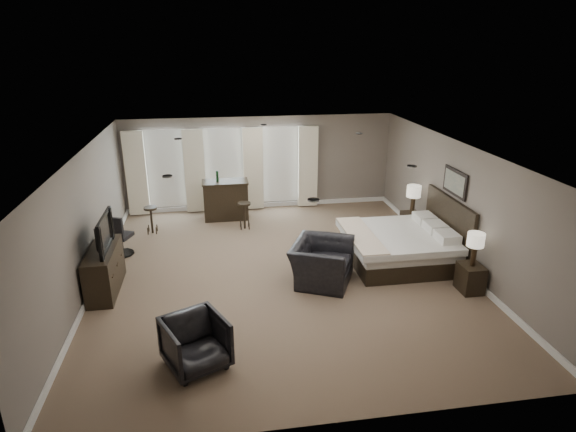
{
  "coord_description": "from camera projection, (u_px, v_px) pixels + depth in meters",
  "views": [
    {
      "loc": [
        -1.28,
        -8.91,
        4.58
      ],
      "look_at": [
        0.2,
        0.4,
        1.1
      ],
      "focal_mm": 30.0,
      "sensor_mm": 36.0,
      "label": 1
    }
  ],
  "objects": [
    {
      "name": "room",
      "position": [
        281.0,
        214.0,
        9.58
      ],
      "size": [
        7.6,
        8.6,
        2.64
      ],
      "color": "brown",
      "rests_on": "ground"
    },
    {
      "name": "bar_counter",
      "position": [
        226.0,
        200.0,
        12.89
      ],
      "size": [
        1.21,
        0.63,
        1.05
      ],
      "primitive_type": "cube",
      "color": "black",
      "rests_on": "ground"
    },
    {
      "name": "bed",
      "position": [
        400.0,
        232.0,
        10.28
      ],
      "size": [
        2.21,
        2.11,
        1.41
      ],
      "primitive_type": "cube",
      "color": "silver",
      "rests_on": "ground"
    },
    {
      "name": "lamp_far",
      "position": [
        413.0,
        200.0,
        11.69
      ],
      "size": [
        0.34,
        0.34,
        0.71
      ],
      "primitive_type": "cube",
      "color": "beige",
      "rests_on": "nightstand_far"
    },
    {
      "name": "nightstand_far",
      "position": [
        411.0,
        224.0,
        11.9
      ],
      "size": [
        0.41,
        0.51,
        0.55
      ],
      "primitive_type": "cube",
      "color": "black",
      "rests_on": "ground"
    },
    {
      "name": "bar_stool_left",
      "position": [
        152.0,
        220.0,
        11.97
      ],
      "size": [
        0.41,
        0.41,
        0.69
      ],
      "primitive_type": "cube",
      "rotation": [
        0.0,
        0.0,
        -0.34
      ],
      "color": "black",
      "rests_on": "ground"
    },
    {
      "name": "tv",
      "position": [
        101.0,
        246.0,
        9.0
      ],
      "size": [
        0.66,
        1.15,
        0.15
      ],
      "primitive_type": "imported",
      "rotation": [
        0.0,
        0.0,
        1.57
      ],
      "color": "black",
      "rests_on": "dresser"
    },
    {
      "name": "dresser",
      "position": [
        105.0,
        270.0,
        9.18
      ],
      "size": [
        0.48,
        1.5,
        0.87
      ],
      "primitive_type": "cube",
      "color": "black",
      "rests_on": "ground"
    },
    {
      "name": "nightstand_near",
      "position": [
        470.0,
        278.0,
        9.22
      ],
      "size": [
        0.41,
        0.5,
        0.54
      ],
      "primitive_type": "cube",
      "color": "black",
      "rests_on": "ground"
    },
    {
      "name": "bar_stool_right",
      "position": [
        245.0,
        216.0,
        12.25
      ],
      "size": [
        0.37,
        0.37,
        0.69
      ],
      "primitive_type": "cube",
      "rotation": [
        0.0,
        0.0,
        -0.13
      ],
      "color": "black",
      "rests_on": "ground"
    },
    {
      "name": "wall_art",
      "position": [
        455.0,
        182.0,
        10.08
      ],
      "size": [
        0.04,
        0.96,
        0.56
      ],
      "primitive_type": "cube",
      "color": "slate",
      "rests_on": "room"
    },
    {
      "name": "lamp_near",
      "position": [
        474.0,
        249.0,
        9.01
      ],
      "size": [
        0.32,
        0.32,
        0.66
      ],
      "primitive_type": "cube",
      "color": "beige",
      "rests_on": "nightstand_near"
    },
    {
      "name": "armchair_near",
      "position": [
        322.0,
        256.0,
        9.5
      ],
      "size": [
        1.28,
        1.49,
        1.11
      ],
      "primitive_type": "imported",
      "rotation": [
        0.0,
        0.0,
        1.13
      ],
      "color": "black",
      "rests_on": "ground"
    },
    {
      "name": "window_bay",
      "position": [
        224.0,
        169.0,
        13.28
      ],
      "size": [
        5.25,
        0.2,
        2.3
      ],
      "color": "silver",
      "rests_on": "room"
    },
    {
      "name": "desk_chair",
      "position": [
        120.0,
        235.0,
        10.71
      ],
      "size": [
        0.64,
        0.64,
        0.97
      ],
      "primitive_type": "cube",
      "rotation": [
        0.0,
        0.0,
        2.76
      ],
      "color": "black",
      "rests_on": "ground"
    },
    {
      "name": "armchair_far",
      "position": [
        196.0,
        341.0,
        7.03
      ],
      "size": [
        1.1,
        1.07,
        0.87
      ],
      "primitive_type": "imported",
      "rotation": [
        0.0,
        0.0,
        0.44
      ],
      "color": "black",
      "rests_on": "ground"
    }
  ]
}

